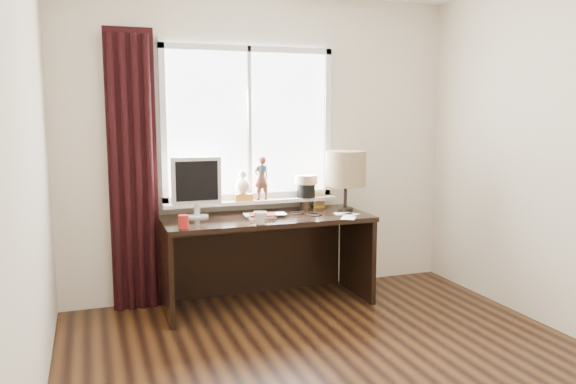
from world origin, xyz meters
name	(u,v)px	position (x,y,z in m)	size (l,w,h in m)	color
wall_back	(265,146)	(0.00, 2.00, 1.30)	(3.50, 2.60, 0.00)	beige
wall_left	(19,180)	(-1.75, 0.00, 1.30)	(4.00, 2.60, 0.00)	beige
laptop	(265,215)	(-0.12, 1.61, 0.76)	(0.35, 0.22, 0.03)	silver
mug	(260,218)	(-0.25, 1.33, 0.80)	(0.10, 0.10, 0.10)	white
red_cup	(184,222)	(-0.82, 1.37, 0.80)	(0.08, 0.08, 0.10)	#A41D18
window	(250,147)	(-0.15, 1.95, 1.30)	(1.52, 0.22, 1.40)	white
curtain	(133,173)	(-1.13, 1.91, 1.12)	(0.38, 0.09, 2.25)	black
desk	(264,243)	(-0.10, 1.73, 0.51)	(1.70, 0.70, 0.75)	black
monitor	(196,183)	(-0.65, 1.77, 1.03)	(0.40, 0.18, 0.49)	beige
notebook_stack	(262,216)	(-0.16, 1.58, 0.77)	(0.24, 0.19, 0.03)	beige
brush_holder	(305,202)	(0.33, 1.87, 0.81)	(0.09, 0.09, 0.25)	black
icon_frame	(319,200)	(0.48, 1.89, 0.81)	(0.10, 0.03, 0.13)	gold
table_lamp	(346,169)	(0.61, 1.64, 1.11)	(0.35, 0.35, 0.52)	black
loose_papers	(347,215)	(0.54, 1.44, 0.75)	(0.26, 0.35, 0.00)	white
desk_cables	(300,213)	(0.19, 1.65, 0.75)	(0.40, 0.38, 0.01)	black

